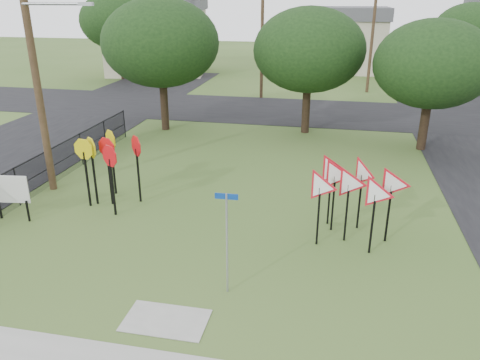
% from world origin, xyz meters
% --- Properties ---
extents(ground, '(140.00, 140.00, 0.00)m').
position_xyz_m(ground, '(0.00, 0.00, 0.00)').
color(ground, '#37541F').
extents(street_left, '(8.00, 50.00, 0.02)m').
position_xyz_m(street_left, '(-12.00, 10.00, 0.01)').
color(street_left, black).
rests_on(street_left, ground).
extents(street_far, '(60.00, 8.00, 0.02)m').
position_xyz_m(street_far, '(0.00, 20.00, 0.01)').
color(street_far, black).
rests_on(street_far, ground).
extents(curb_pad, '(2.00, 1.20, 0.02)m').
position_xyz_m(curb_pad, '(0.00, -2.40, 0.01)').
color(curb_pad, gray).
rests_on(curb_pad, ground).
extents(street_name_sign, '(0.58, 0.06, 2.81)m').
position_xyz_m(street_name_sign, '(1.18, -0.93, 1.62)').
color(street_name_sign, '#999DA2').
rests_on(street_name_sign, ground).
extents(stop_sign_cluster, '(2.37, 2.25, 2.60)m').
position_xyz_m(stop_sign_cluster, '(-4.32, 3.64, 1.91)').
color(stop_sign_cluster, black).
rests_on(stop_sign_cluster, ground).
extents(yield_sign_cluster, '(3.18, 2.25, 2.51)m').
position_xyz_m(yield_sign_cluster, '(4.28, 2.79, 1.84)').
color(yield_sign_cluster, black).
rests_on(yield_sign_cluster, ground).
extents(info_board, '(1.30, 0.20, 1.64)m').
position_xyz_m(info_board, '(-7.01, 1.71, 1.08)').
color(info_board, black).
rests_on(info_board, ground).
extents(utility_pole_main, '(3.55, 0.33, 10.00)m').
position_xyz_m(utility_pole_main, '(-7.24, 4.50, 5.21)').
color(utility_pole_main, '#4A3622').
rests_on(utility_pole_main, ground).
extents(far_pole_a, '(1.40, 0.24, 9.00)m').
position_xyz_m(far_pole_a, '(-2.00, 24.00, 4.60)').
color(far_pole_a, '#4A3622').
rests_on(far_pole_a, ground).
extents(far_pole_b, '(1.40, 0.24, 8.50)m').
position_xyz_m(far_pole_b, '(6.00, 28.00, 4.35)').
color(far_pole_b, '#4A3622').
rests_on(far_pole_b, ground).
extents(far_pole_c, '(1.40, 0.24, 9.00)m').
position_xyz_m(far_pole_c, '(-10.00, 30.00, 4.60)').
color(far_pole_c, '#4A3622').
rests_on(far_pole_c, ground).
extents(fence_run, '(0.05, 11.55, 1.50)m').
position_xyz_m(fence_run, '(-7.60, 6.25, 0.78)').
color(fence_run, black).
rests_on(fence_run, ground).
extents(house_left, '(10.58, 8.88, 7.20)m').
position_xyz_m(house_left, '(-14.00, 34.00, 3.65)').
color(house_left, beige).
rests_on(house_left, ground).
extents(house_mid, '(8.40, 8.40, 6.20)m').
position_xyz_m(house_mid, '(4.00, 40.00, 3.15)').
color(house_mid, beige).
rests_on(house_mid, ground).
extents(tree_near_left, '(6.40, 6.40, 7.27)m').
position_xyz_m(tree_near_left, '(-6.00, 14.00, 4.86)').
color(tree_near_left, black).
rests_on(tree_near_left, ground).
extents(tree_near_mid, '(6.00, 6.00, 6.80)m').
position_xyz_m(tree_near_mid, '(2.00, 15.00, 4.54)').
color(tree_near_mid, black).
rests_on(tree_near_mid, ground).
extents(tree_near_right, '(5.60, 5.60, 6.33)m').
position_xyz_m(tree_near_right, '(8.00, 13.00, 4.22)').
color(tree_near_right, black).
rests_on(tree_near_right, ground).
extents(tree_far_left, '(6.80, 6.80, 7.73)m').
position_xyz_m(tree_far_left, '(-16.00, 30.00, 5.17)').
color(tree_far_left, black).
rests_on(tree_far_left, ground).
extents(tree_far_right, '(6.00, 6.00, 6.80)m').
position_xyz_m(tree_far_right, '(14.00, 32.00, 4.54)').
color(tree_far_right, black).
rests_on(tree_far_right, ground).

